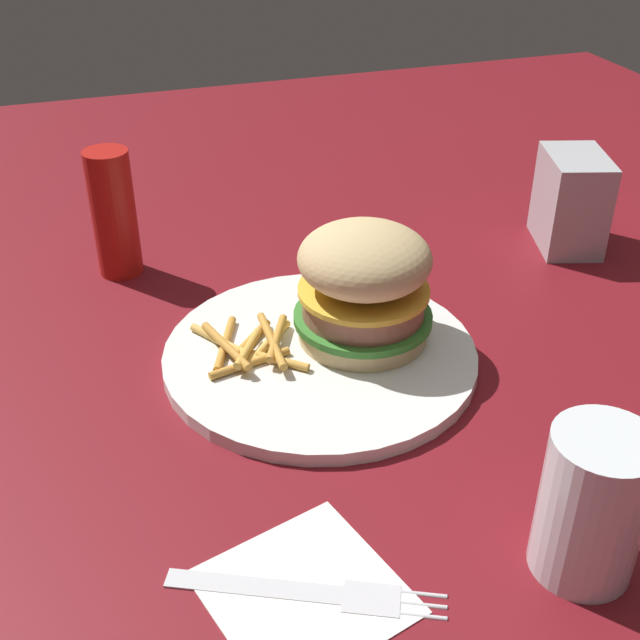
# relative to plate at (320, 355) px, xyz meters

# --- Properties ---
(ground_plane) EXTENTS (1.60, 1.60, 0.00)m
(ground_plane) POSITION_rel_plate_xyz_m (-0.03, 0.02, -0.01)
(ground_plane) COLOR maroon
(plate) EXTENTS (0.27, 0.27, 0.01)m
(plate) POSITION_rel_plate_xyz_m (0.00, 0.00, 0.00)
(plate) COLOR white
(plate) RESTS_ON ground_plane
(sandwich) EXTENTS (0.12, 0.12, 0.10)m
(sandwich) POSITION_rel_plate_xyz_m (-0.01, 0.04, 0.06)
(sandwich) COLOR tan
(sandwich) RESTS_ON plate
(fries_pile) EXTENTS (0.10, 0.09, 0.01)m
(fries_pile) POSITION_rel_plate_xyz_m (-0.02, -0.06, 0.01)
(fries_pile) COLOR gold
(fries_pile) RESTS_ON plate
(napkin) EXTENTS (0.14, 0.14, 0.00)m
(napkin) POSITION_rel_plate_xyz_m (0.23, -0.09, -0.01)
(napkin) COLOR white
(napkin) RESTS_ON ground_plane
(fork) EXTENTS (0.09, 0.16, 0.00)m
(fork) POSITION_rel_plate_xyz_m (0.23, -0.08, -0.00)
(fork) COLOR silver
(fork) RESTS_ON napkin
(drink_glass) EXTENTS (0.06, 0.06, 0.10)m
(drink_glass) POSITION_rel_plate_xyz_m (0.26, 0.09, 0.04)
(drink_glass) COLOR silver
(drink_glass) RESTS_ON ground_plane
(napkin_dispenser) EXTENTS (0.10, 0.08, 0.10)m
(napkin_dispenser) POSITION_rel_plate_xyz_m (-0.13, 0.32, 0.04)
(napkin_dispenser) COLOR #B7BABF
(napkin_dispenser) RESTS_ON ground_plane
(ketchup_bottle) EXTENTS (0.04, 0.04, 0.13)m
(ketchup_bottle) POSITION_rel_plate_xyz_m (-0.22, -0.14, 0.06)
(ketchup_bottle) COLOR #B21914
(ketchup_bottle) RESTS_ON ground_plane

